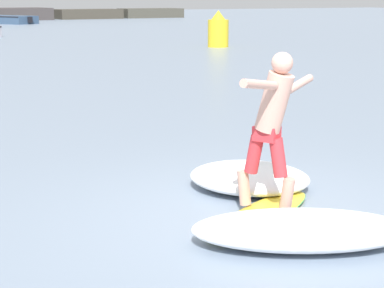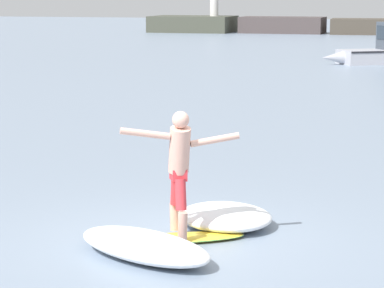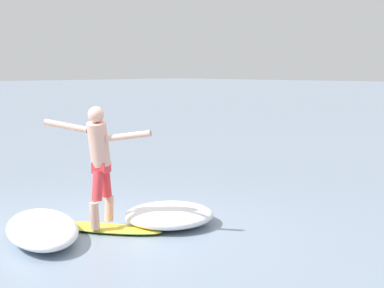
# 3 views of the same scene
# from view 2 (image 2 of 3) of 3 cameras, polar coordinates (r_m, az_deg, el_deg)

# --- Properties ---
(ground_plane) EXTENTS (200.00, 200.00, 0.00)m
(ground_plane) POSITION_cam_2_polar(r_m,az_deg,el_deg) (12.69, -1.14, -5.99)
(ground_plane) COLOR #7C8DA2
(surfboard) EXTENTS (1.98, 1.30, 0.22)m
(surfboard) POSITION_cam_2_polar(r_m,az_deg,el_deg) (12.59, -1.01, -5.93)
(surfboard) COLOR yellow
(surfboard) RESTS_ON ground
(surfer) EXTENTS (1.48, 0.89, 1.75)m
(surfer) POSITION_cam_2_polar(r_m,az_deg,el_deg) (12.29, -0.80, -1.19)
(surfer) COLOR #D6A08D
(surfer) RESTS_ON surfboard
(wave_foam_at_tail) EXTENTS (2.37, 1.88, 0.32)m
(wave_foam_at_tail) POSITION_cam_2_polar(r_m,az_deg,el_deg) (11.80, -3.02, -6.41)
(wave_foam_at_tail) COLOR white
(wave_foam_at_tail) RESTS_ON ground
(wave_foam_at_nose) EXTENTS (1.99, 2.04, 0.30)m
(wave_foam_at_nose) POSITION_cam_2_polar(r_m,az_deg,el_deg) (13.34, 2.08, -4.56)
(wave_foam_at_nose) COLOR white
(wave_foam_at_nose) RESTS_ON ground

